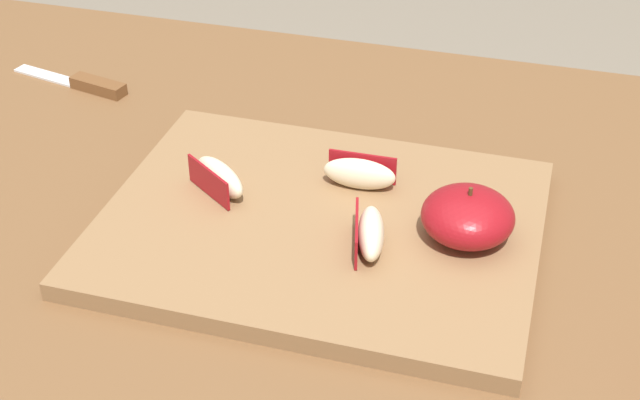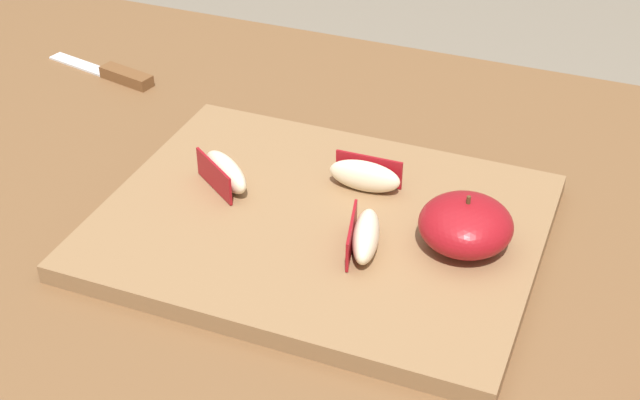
{
  "view_description": "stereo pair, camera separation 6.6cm",
  "coord_description": "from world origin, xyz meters",
  "px_view_note": "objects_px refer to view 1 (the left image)",
  "views": [
    {
      "loc": [
        0.23,
        -0.66,
        1.23
      ],
      "look_at": [
        0.04,
        -0.02,
        0.77
      ],
      "focal_mm": 50.79,
      "sensor_mm": 36.0,
      "label": 1
    },
    {
      "loc": [
        0.29,
        -0.64,
        1.23
      ],
      "look_at": [
        0.04,
        -0.02,
        0.77
      ],
      "focal_mm": 50.79,
      "sensor_mm": 36.0,
      "label": 2
    }
  ],
  "objects_px": {
    "cutting_board": "(320,226)",
    "apple_wedge_back": "(370,233)",
    "apple_wedge_near_knife": "(360,173)",
    "paring_knife": "(89,84)",
    "apple_half_skin_up": "(468,216)",
    "apple_wedge_right": "(219,178)"
  },
  "relations": [
    {
      "from": "apple_wedge_back",
      "to": "apple_wedge_near_knife",
      "type": "bearing_deg",
      "value": 109.21
    },
    {
      "from": "cutting_board",
      "to": "paring_knife",
      "type": "distance_m",
      "value": 0.39
    },
    {
      "from": "cutting_board",
      "to": "apple_wedge_back",
      "type": "bearing_deg",
      "value": -29.44
    },
    {
      "from": "apple_wedge_back",
      "to": "apple_half_skin_up",
      "type": "bearing_deg",
      "value": 26.12
    },
    {
      "from": "apple_half_skin_up",
      "to": "paring_knife",
      "type": "bearing_deg",
      "value": 157.94
    },
    {
      "from": "apple_wedge_near_knife",
      "to": "apple_half_skin_up",
      "type": "bearing_deg",
      "value": -25.18
    },
    {
      "from": "apple_half_skin_up",
      "to": "apple_wedge_back",
      "type": "bearing_deg",
      "value": -153.88
    },
    {
      "from": "apple_half_skin_up",
      "to": "apple_wedge_near_knife",
      "type": "bearing_deg",
      "value": 154.82
    },
    {
      "from": "cutting_board",
      "to": "paring_knife",
      "type": "height_order",
      "value": "cutting_board"
    },
    {
      "from": "cutting_board",
      "to": "apple_wedge_back",
      "type": "height_order",
      "value": "apple_wedge_back"
    },
    {
      "from": "apple_wedge_near_knife",
      "to": "paring_knife",
      "type": "height_order",
      "value": "apple_wedge_near_knife"
    },
    {
      "from": "apple_half_skin_up",
      "to": "apple_wedge_right",
      "type": "distance_m",
      "value": 0.24
    },
    {
      "from": "apple_half_skin_up",
      "to": "apple_wedge_right",
      "type": "bearing_deg",
      "value": 178.21
    },
    {
      "from": "cutting_board",
      "to": "apple_wedge_back",
      "type": "xyz_separation_m",
      "value": [
        0.05,
        -0.03,
        0.02
      ]
    },
    {
      "from": "apple_wedge_near_knife",
      "to": "apple_wedge_right",
      "type": "xyz_separation_m",
      "value": [
        -0.13,
        -0.04,
        0.0
      ]
    },
    {
      "from": "cutting_board",
      "to": "paring_knife",
      "type": "xyz_separation_m",
      "value": [
        -0.34,
        0.2,
        -0.0
      ]
    },
    {
      "from": "cutting_board",
      "to": "apple_wedge_near_knife",
      "type": "distance_m",
      "value": 0.07
    },
    {
      "from": "cutting_board",
      "to": "apple_wedge_near_knife",
      "type": "relative_size",
      "value": 5.64
    },
    {
      "from": "apple_wedge_near_knife",
      "to": "paring_knife",
      "type": "xyz_separation_m",
      "value": [
        -0.36,
        0.14,
        -0.03
      ]
    },
    {
      "from": "apple_wedge_right",
      "to": "apple_wedge_near_knife",
      "type": "bearing_deg",
      "value": 19.39
    },
    {
      "from": "cutting_board",
      "to": "apple_wedge_right",
      "type": "distance_m",
      "value": 0.11
    },
    {
      "from": "apple_half_skin_up",
      "to": "apple_wedge_back",
      "type": "distance_m",
      "value": 0.09
    }
  ]
}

